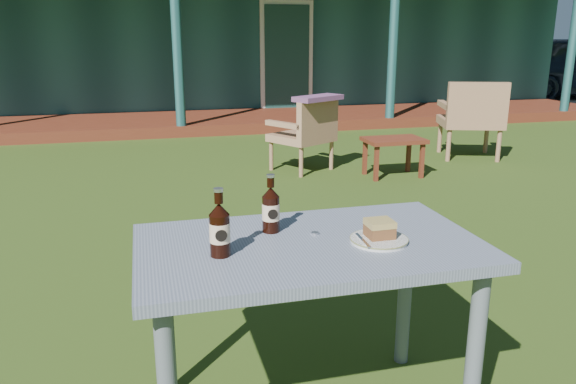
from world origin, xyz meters
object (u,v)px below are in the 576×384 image
object	(u,v)px
cake_slice	(380,228)
cola_bottle_near	(271,209)
cola_bottle_far	(220,229)
side_table	(394,144)
armchair_right	(472,115)
armchair_left	(307,131)
plate	(379,240)
car_near	(566,66)
cafe_table	(309,268)

from	to	relation	value
cake_slice	cola_bottle_near	bearing A→B (deg)	151.55
cola_bottle_far	side_table	bearing A→B (deg)	57.09
cake_slice	cola_bottle_near	world-z (taller)	cola_bottle_near
cake_slice	cola_bottle_far	size ratio (longest dim) A/B	0.40
armchair_right	armchair_left	bearing A→B (deg)	-176.52
cola_bottle_far	armchair_right	world-z (taller)	cola_bottle_far
cola_bottle_near	armchair_right	size ratio (longest dim) A/B	0.24
cola_bottle_far	armchair_right	xyz separation A→B (m)	(3.52, 4.08, -0.30)
plate	cola_bottle_near	size ratio (longest dim) A/B	0.94
car_near	cola_bottle_far	world-z (taller)	car_near
cola_bottle_far	side_table	distance (m)	4.20
cafe_table	cola_bottle_far	bearing A→B (deg)	-171.57
cake_slice	armchair_left	xyz separation A→B (m)	(0.90, 3.96, -0.33)
cola_bottle_near	armchair_right	world-z (taller)	cola_bottle_near
cake_slice	cola_bottle_far	bearing A→B (deg)	179.74
armchair_left	side_table	distance (m)	0.92
car_near	side_table	world-z (taller)	car_near
car_near	armchair_left	bearing A→B (deg)	123.49
cola_bottle_far	armchair_right	size ratio (longest dim) A/B	0.25
plate	cola_bottle_near	xyz separation A→B (m)	(-0.34, 0.20, 0.08)
armchair_left	cafe_table	bearing A→B (deg)	-106.35
cake_slice	armchair_left	world-z (taller)	cake_slice
car_near	armchair_right	xyz separation A→B (m)	(-5.82, -5.40, -0.21)
cola_bottle_far	plate	bearing A→B (deg)	-1.56
cafe_table	armchair_left	xyz separation A→B (m)	(1.15, 3.91, -0.19)
cake_slice	armchair_right	xyz separation A→B (m)	(2.96, 4.08, -0.25)
plate	cola_bottle_near	bearing A→B (deg)	149.52
cafe_table	cake_slice	distance (m)	0.29
plate	side_table	bearing A→B (deg)	64.05
cafe_table	cola_bottle_far	distance (m)	0.38
cola_bottle_far	cafe_table	bearing A→B (deg)	8.43
cake_slice	cola_bottle_far	xyz separation A→B (m)	(-0.56, 0.00, 0.05)
cola_bottle_near	side_table	distance (m)	3.93
cafe_table	cake_slice	bearing A→B (deg)	-11.71
armchair_right	cafe_table	bearing A→B (deg)	-128.46
car_near	cola_bottle_far	size ratio (longest dim) A/B	18.43
cola_bottle_far	armchair_left	size ratio (longest dim) A/B	0.30
car_near	plate	distance (m)	12.94
cafe_table	cola_bottle_near	bearing A→B (deg)	127.65
armchair_right	side_table	xyz separation A→B (m)	(-1.26, -0.58, -0.17)
armchair_right	side_table	distance (m)	1.39
cake_slice	armchair_right	world-z (taller)	armchair_right
cola_bottle_far	side_table	size ratio (longest dim) A/B	0.38
plate	cola_bottle_near	world-z (taller)	cola_bottle_near
cola_bottle_far	side_table	world-z (taller)	cola_bottle_far
cola_bottle_far	armchair_right	bearing A→B (deg)	49.19
side_table	car_near	bearing A→B (deg)	40.19
plate	armchair_right	size ratio (longest dim) A/B	0.22
cola_bottle_far	car_near	bearing A→B (deg)	45.41
car_near	cafe_table	world-z (taller)	car_near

